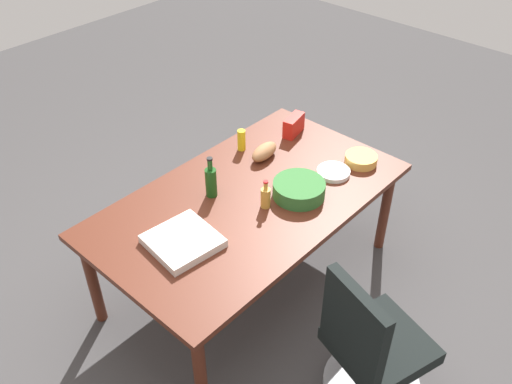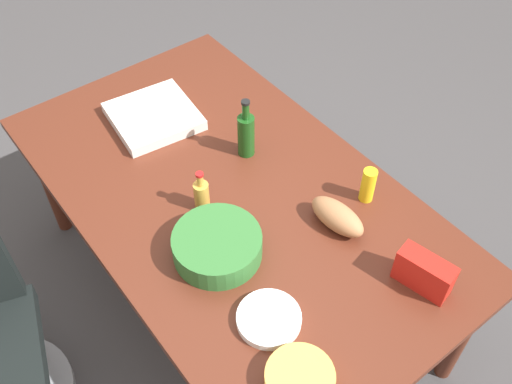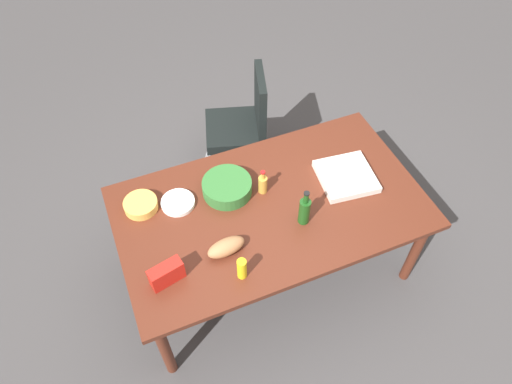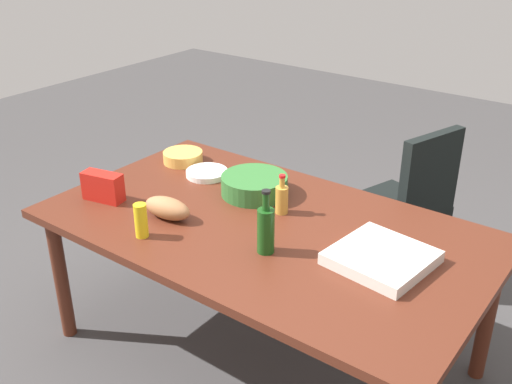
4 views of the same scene
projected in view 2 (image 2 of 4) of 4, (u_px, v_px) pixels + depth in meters
The scene contains 11 objects.
ground_plane at pixel (235, 291), 2.90m from camera, with size 10.00×10.00×0.00m, color #413F40.
conference_table at pixel (231, 203), 2.40m from camera, with size 2.00×1.15×0.74m.
paper_plate_stack at pixel (269, 319), 1.94m from camera, with size 0.22×0.22×0.03m, color white.
pizza_box at pixel (154, 116), 2.62m from camera, with size 0.36×0.36×0.05m, color silver.
mustard_bottle at pixel (368, 185), 2.27m from camera, with size 0.06×0.06×0.15m, color yellow.
wine_bottle at pixel (246, 134), 2.42m from camera, with size 0.07×0.07×0.28m.
bread_loaf at pixel (337, 217), 2.19m from camera, with size 0.24×0.11×0.10m, color #A66E45.
chip_bowl at pixel (300, 379), 1.78m from camera, with size 0.22×0.22×0.06m, color gold.
dressing_bottle at pixel (201, 194), 2.24m from camera, with size 0.07×0.07×0.19m.
chip_bag_red at pixel (424, 273), 2.00m from camera, with size 0.20×0.08×0.14m, color red.
salad_bowl at pixel (217, 246), 2.10m from camera, with size 0.33×0.33×0.10m, color #2E692E.
Camera 2 is at (-1.31, 0.88, 2.48)m, focal length 40.78 mm.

